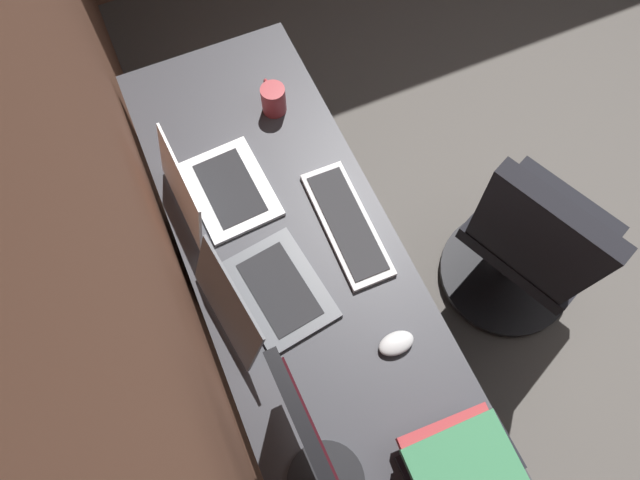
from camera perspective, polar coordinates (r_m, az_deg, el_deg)
The scene contains 10 objects.
wall_back at distance 1.05m, azimuth -18.93°, elevation -7.95°, with size 5.30×0.10×2.60m, color brown.
desk at distance 1.69m, azimuth -1.55°, elevation -4.67°, with size 1.91×0.63×0.73m.
drawer_pedestal at distance 2.08m, azimuth -5.04°, elevation -1.14°, with size 0.40×0.51×0.69m.
laptop_leftmost at distance 1.72m, azimuth -11.30°, elevation 5.25°, with size 0.34×0.30×0.24m.
laptop_left at distance 1.56m, azimuth -6.33°, elevation -5.76°, with size 0.36×0.35×0.23m.
keyboard_main at distance 1.68m, azimuth 2.81°, elevation 1.74°, with size 0.42×0.15×0.02m.
mouse_main at distance 1.56m, azimuth 7.96°, elevation -10.62°, with size 0.06×0.10×0.03m, color silver.
book_stack_near at distance 1.50m, azimuth 14.56°, elevation -21.73°, with size 0.24×0.30×0.12m.
coffee_mug at distance 1.89m, azimuth -4.90°, elevation 14.46°, with size 0.12×0.08×0.10m.
office_chair at distance 2.09m, azimuth 20.96°, elevation -0.60°, with size 0.57×0.61×0.97m.
Camera 1 is at (-0.38, 1.96, 2.25)m, focal length 30.68 mm.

